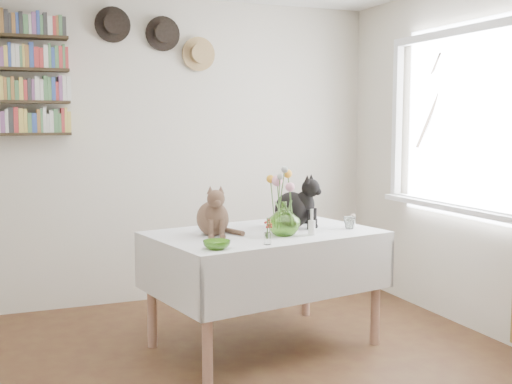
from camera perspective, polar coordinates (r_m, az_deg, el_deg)
name	(u,v)px	position (r m, az deg, el deg)	size (l,w,h in m)	color
room	(243,171)	(3.20, -1.20, 1.89)	(4.08, 4.58, 2.58)	brown
window	(457,135)	(4.89, 17.40, 4.85)	(0.12, 1.52, 1.32)	white
dining_table	(264,260)	(4.26, 0.75, -6.07)	(1.59, 1.18, 0.77)	white
tabby_cat	(213,209)	(4.09, -3.88, -1.53)	(0.22, 0.28, 0.33)	brown
black_cat	(292,200)	(4.39, 3.22, -0.73)	(0.25, 0.32, 0.37)	black
flower_vase	(284,219)	(4.07, 2.50, -2.38)	(0.21, 0.21, 0.22)	#91D553
green_bowl	(217,245)	(3.66, -3.51, -4.71)	(0.16, 0.16, 0.05)	#91D553
drinking_glass	(350,223)	(4.38, 8.32, -2.73)	(0.09, 0.09, 0.08)	white
candlestick	(312,226)	(4.12, 4.98, -3.05)	(0.05, 0.05, 0.17)	white
berry_jar	(268,231)	(3.78, 1.04, -3.52)	(0.04, 0.04, 0.18)	white
porcelain_figurine	(353,221)	(4.49, 8.63, -2.54)	(0.05, 0.05, 0.09)	white
flower_bouquet	(283,182)	(4.06, 2.40, 0.90)	(0.17, 0.12, 0.39)	#4C7233
wall_hats	(159,37)	(5.36, -8.58, 13.44)	(0.98, 0.09, 0.48)	black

